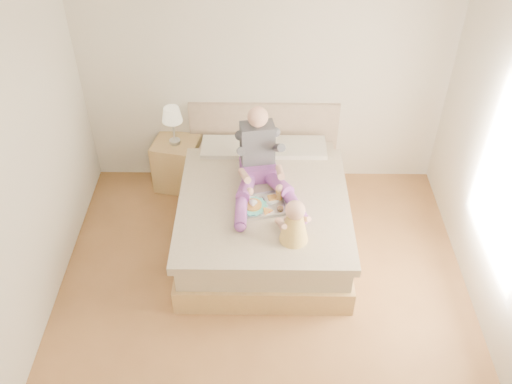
{
  "coord_description": "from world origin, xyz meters",
  "views": [
    {
      "loc": [
        -0.03,
        -3.38,
        4.33
      ],
      "look_at": [
        -0.08,
        0.85,
        0.75
      ],
      "focal_mm": 40.0,
      "sensor_mm": 36.0,
      "label": 1
    }
  ],
  "objects_px": {
    "bed": "(263,209)",
    "tray": "(262,204)",
    "baby": "(294,224)",
    "nightstand": "(178,164)",
    "adult": "(260,164)"
  },
  "relations": [
    {
      "from": "nightstand",
      "to": "tray",
      "type": "relative_size",
      "value": 1.14
    },
    {
      "from": "nightstand",
      "to": "tray",
      "type": "xyz_separation_m",
      "value": [
        0.98,
        -1.08,
        0.34
      ]
    },
    {
      "from": "bed",
      "to": "tray",
      "type": "distance_m",
      "value": 0.43
    },
    {
      "from": "bed",
      "to": "nightstand",
      "type": "bearing_deg",
      "value": 141.48
    },
    {
      "from": "bed",
      "to": "adult",
      "type": "height_order",
      "value": "adult"
    },
    {
      "from": "bed",
      "to": "tray",
      "type": "bearing_deg",
      "value": -93.51
    },
    {
      "from": "nightstand",
      "to": "adult",
      "type": "distance_m",
      "value": 1.33
    },
    {
      "from": "adult",
      "to": "tray",
      "type": "xyz_separation_m",
      "value": [
        0.02,
        -0.35,
        -0.22
      ]
    },
    {
      "from": "adult",
      "to": "nightstand",
      "type": "bearing_deg",
      "value": 133.25
    },
    {
      "from": "baby",
      "to": "nightstand",
      "type": "bearing_deg",
      "value": 106.29
    },
    {
      "from": "tray",
      "to": "baby",
      "type": "distance_m",
      "value": 0.55
    },
    {
      "from": "nightstand",
      "to": "adult",
      "type": "xyz_separation_m",
      "value": [
        0.96,
        -0.72,
        0.55
      ]
    },
    {
      "from": "nightstand",
      "to": "baby",
      "type": "xyz_separation_m",
      "value": [
        1.27,
        -1.52,
        0.49
      ]
    },
    {
      "from": "bed",
      "to": "nightstand",
      "type": "height_order",
      "value": "bed"
    },
    {
      "from": "tray",
      "to": "baby",
      "type": "xyz_separation_m",
      "value": [
        0.29,
        -0.44,
        0.15
      ]
    }
  ]
}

